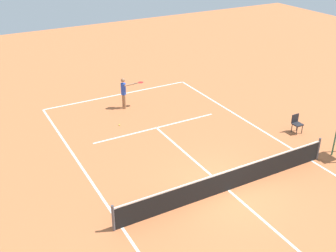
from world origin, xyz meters
TOP-DOWN VIEW (x-y plane):
  - ground_plane at (0.00, 0.00)m, footprint 60.00×60.00m
  - court_lines at (0.00, 0.00)m, footprint 9.27×22.70m
  - tennis_net at (0.00, 0.00)m, footprint 9.87×0.10m
  - player_serving at (0.40, -9.31)m, footprint 1.31×0.53m
  - tennis_ball at (1.57, -7.38)m, footprint 0.07×0.07m
  - courtside_chair_mid at (-5.93, -2.39)m, footprint 0.44×0.46m

SIDE VIEW (x-z plane):
  - ground_plane at x=0.00m, z-range 0.00..0.00m
  - court_lines at x=0.00m, z-range 0.00..0.01m
  - tennis_ball at x=1.57m, z-range 0.00..0.07m
  - tennis_net at x=0.00m, z-range -0.04..1.03m
  - courtside_chair_mid at x=-5.93m, z-range 0.06..1.01m
  - player_serving at x=0.40m, z-range 0.18..1.98m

